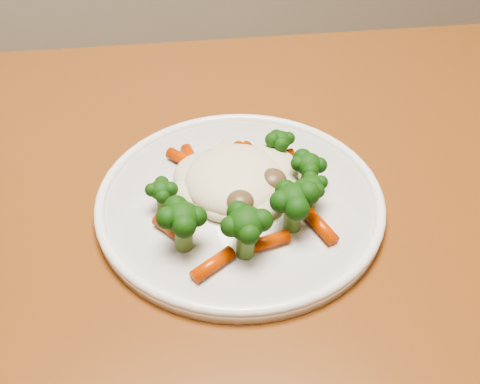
# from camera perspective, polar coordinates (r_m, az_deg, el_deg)

# --- Properties ---
(dining_table) EXTENTS (1.25, 0.92, 0.75)m
(dining_table) POSITION_cam_1_polar(r_m,az_deg,el_deg) (0.62, 5.65, -11.11)
(dining_table) COLOR brown
(dining_table) RESTS_ON ground
(plate) EXTENTS (0.27, 0.27, 0.01)m
(plate) POSITION_cam_1_polar(r_m,az_deg,el_deg) (0.57, 0.00, -1.05)
(plate) COLOR white
(plate) RESTS_ON dining_table
(meal) EXTENTS (0.17, 0.18, 0.05)m
(meal) POSITION_cam_1_polar(r_m,az_deg,el_deg) (0.55, 0.35, 0.46)
(meal) COLOR beige
(meal) RESTS_ON plate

